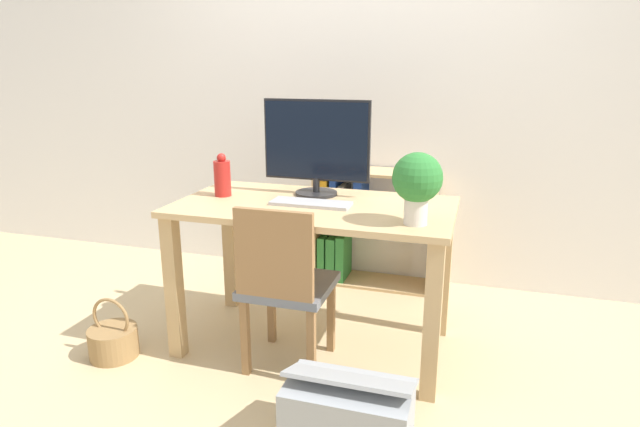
# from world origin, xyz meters

# --- Properties ---
(ground_plane) EXTENTS (10.00, 10.00, 0.00)m
(ground_plane) POSITION_xyz_m (0.00, 0.00, 0.00)
(ground_plane) COLOR #CCB284
(wall_back) EXTENTS (8.00, 0.05, 2.60)m
(wall_back) POSITION_xyz_m (0.00, 1.06, 1.30)
(wall_back) COLOR white
(wall_back) RESTS_ON ground_plane
(desk) EXTENTS (1.35, 0.73, 0.76)m
(desk) POSITION_xyz_m (0.00, 0.00, 0.62)
(desk) COLOR tan
(desk) RESTS_ON ground_plane
(monitor) EXTENTS (0.56, 0.22, 0.49)m
(monitor) POSITION_xyz_m (-0.05, 0.19, 1.02)
(monitor) COLOR #232326
(monitor) RESTS_ON desk
(keyboard) EXTENTS (0.39, 0.14, 0.02)m
(keyboard) POSITION_xyz_m (-0.01, -0.02, 0.77)
(keyboard) COLOR #B2B2B7
(keyboard) RESTS_ON desk
(vase) EXTENTS (0.09, 0.09, 0.22)m
(vase) POSITION_xyz_m (-0.50, 0.02, 0.86)
(vase) COLOR #B2231E
(vase) RESTS_ON desk
(potted_plant) EXTENTS (0.21, 0.21, 0.31)m
(potted_plant) POSITION_xyz_m (0.52, -0.20, 0.95)
(potted_plant) COLOR silver
(potted_plant) RESTS_ON desk
(chair) EXTENTS (0.40, 0.40, 0.83)m
(chair) POSITION_xyz_m (-0.06, -0.27, 0.45)
(chair) COLOR slate
(chair) RESTS_ON ground_plane
(bookshelf) EXTENTS (0.78, 0.28, 0.77)m
(bookshelf) POSITION_xyz_m (-0.01, 0.89, 0.39)
(bookshelf) COLOR tan
(bookshelf) RESTS_ON ground_plane
(basket) EXTENTS (0.24, 0.24, 0.32)m
(basket) POSITION_xyz_m (-0.93, -0.42, 0.09)
(basket) COLOR #997547
(basket) RESTS_ON ground_plane
(storage_box) EXTENTS (0.48, 0.31, 0.34)m
(storage_box) POSITION_xyz_m (0.37, -0.74, 0.15)
(storage_box) COLOR #999EA3
(storage_box) RESTS_ON ground_plane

